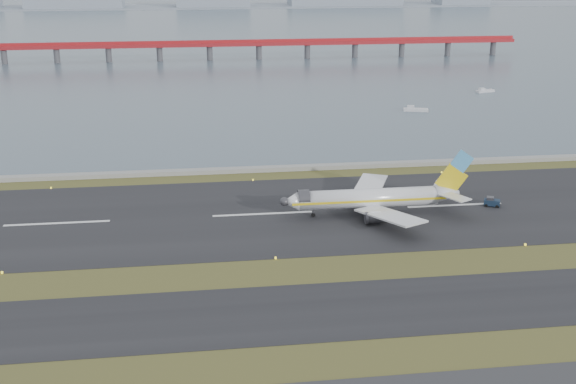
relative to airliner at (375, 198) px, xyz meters
The scene contains 11 objects.
ground 35.23m from the airliner, 129.52° to the right, with size 1000.00×1000.00×0.00m, color #304217.
taxiway_strip 45.10m from the airliner, 119.74° to the right, with size 1000.00×18.00×0.10m, color black.
runway_strip 22.76m from the airliner, behind, with size 1000.00×45.00×0.10m, color black.
seawall 39.90m from the airliner, 124.10° to the left, with size 1000.00×2.50×1.00m, color gray.
bay_water 433.54m from the airliner, 92.95° to the left, with size 1400.00×800.00×1.30m, color #43535F.
red_pier 223.00m from the airliner, 90.59° to the left, with size 260.00×5.00×10.20m.
far_shoreline 593.02m from the airliner, 90.84° to the left, with size 1400.00×80.00×60.50m.
airliner is the anchor object (origin of this frame).
pushback_tug 25.20m from the airliner, ahead, with size 3.66×2.95×2.05m.
workboat_near 101.83m from the airliner, 68.46° to the left, with size 8.35×4.51×1.94m.
workboat_far 144.40m from the airliner, 59.41° to the left, with size 7.60×4.18×1.76m.
Camera 1 is at (-12.84, -105.21, 49.88)m, focal length 45.00 mm.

